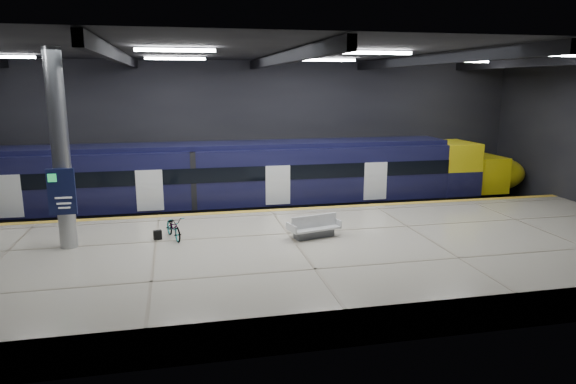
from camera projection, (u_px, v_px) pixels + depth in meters
name	position (u px, v px, depth m)	size (l,w,h in m)	color
ground	(283.00, 252.00, 21.14)	(30.00, 30.00, 0.00)	black
room_shell	(283.00, 112.00, 19.95)	(30.10, 16.10, 8.05)	black
platform	(297.00, 259.00, 18.63)	(30.00, 11.00, 1.10)	beige
safety_strip	(271.00, 210.00, 23.54)	(30.00, 0.40, 0.01)	gold
rails	(262.00, 217.00, 26.38)	(30.00, 1.52, 0.16)	gray
train	(249.00, 180.00, 25.84)	(29.40, 2.84, 3.79)	black
bench	(314.00, 229.00, 19.38)	(2.09, 1.26, 0.86)	#595B60
bicycle	(174.00, 227.00, 19.20)	(0.58, 1.67, 0.88)	#99999E
pannier_bag	(158.00, 235.00, 19.13)	(0.30, 0.18, 0.35)	black
info_column	(61.00, 153.00, 17.58)	(0.90, 0.78, 6.90)	#9EA0A5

